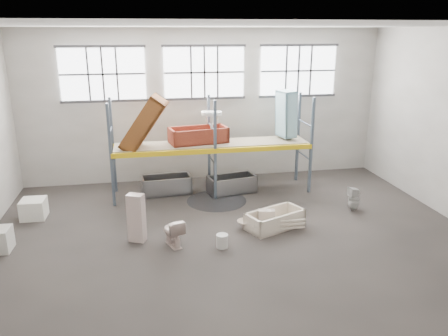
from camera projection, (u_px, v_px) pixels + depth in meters
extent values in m
cube|color=#453F3B|center=(235.00, 243.00, 10.75)|extent=(12.00, 10.00, 0.10)
cube|color=silver|center=(237.00, 23.00, 9.23)|extent=(12.00, 10.00, 0.10)
cube|color=#A29D96|center=(204.00, 106.00, 14.72)|extent=(12.00, 0.10, 5.00)
cube|color=#A9A59C|center=(326.00, 241.00, 5.25)|extent=(12.00, 0.10, 5.00)
cube|color=white|center=(103.00, 74.00, 13.72)|extent=(2.60, 0.04, 1.60)
cube|color=white|center=(204.00, 72.00, 14.29)|extent=(2.60, 0.04, 1.60)
cube|color=white|center=(298.00, 71.00, 14.86)|extent=(2.60, 0.04, 1.60)
cube|color=slate|center=(111.00, 156.00, 12.47)|extent=(0.08, 0.08, 3.00)
cube|color=slate|center=(113.00, 146.00, 13.60)|extent=(0.08, 0.08, 3.00)
cube|color=slate|center=(215.00, 151.00, 13.00)|extent=(0.08, 0.08, 3.00)
cube|color=slate|center=(209.00, 141.00, 14.13)|extent=(0.08, 0.08, 3.00)
cube|color=slate|center=(311.00, 146.00, 13.54)|extent=(0.08, 0.08, 3.00)
cube|color=slate|center=(298.00, 137.00, 14.66)|extent=(0.08, 0.08, 3.00)
cube|color=yellow|center=(215.00, 151.00, 13.00)|extent=(6.00, 0.10, 0.14)
cube|color=yellow|center=(209.00, 141.00, 14.13)|extent=(6.00, 0.10, 0.14)
cube|color=gray|center=(212.00, 143.00, 13.54)|extent=(5.90, 1.10, 0.03)
cylinder|color=black|center=(217.00, 201.00, 13.26)|extent=(1.80, 1.80, 0.00)
cube|color=beige|center=(266.00, 217.00, 11.39)|extent=(0.46, 0.28, 0.41)
imported|color=beige|center=(245.00, 222.00, 11.37)|extent=(0.46, 0.46, 0.14)
imported|color=silver|center=(173.00, 232.00, 10.41)|extent=(0.59, 0.77, 0.69)
cube|color=#C5ADA6|center=(137.00, 218.00, 10.56)|extent=(0.46, 0.39, 1.20)
imported|color=silver|center=(354.00, 199.00, 12.47)|extent=(0.34, 0.33, 0.69)
imported|color=white|center=(212.00, 128.00, 13.26)|extent=(0.72, 0.62, 0.55)
cylinder|color=silver|center=(222.00, 241.00, 10.37)|extent=(0.36, 0.36, 0.32)
cube|color=white|center=(34.00, 209.00, 11.99)|extent=(0.65, 0.65, 0.53)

